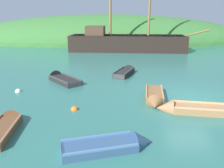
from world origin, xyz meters
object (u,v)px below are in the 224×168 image
buoy_white (19,92)px  rowboat_portside (126,72)px  rowboat_far (195,110)px  buoy_orange (75,110)px  rowboat_outer_right (6,127)px  sailing_ship (126,45)px  rowboat_outer_left (155,98)px  rowboat_near_dock (61,80)px  rowboat_center (114,146)px

buoy_white → rowboat_portside: bearing=33.0°
rowboat_far → buoy_orange: (-5.70, 0.30, -0.11)m
rowboat_outer_right → rowboat_portside: (5.35, 8.98, 0.04)m
sailing_ship → buoy_white: (-7.33, -15.85, -0.75)m
rowboat_outer_right → rowboat_outer_left: 7.34m
sailing_ship → rowboat_near_dock: 14.53m
rowboat_portside → rowboat_outer_left: size_ratio=1.05×
rowboat_outer_right → buoy_white: bearing=11.8°
rowboat_portside → rowboat_near_dock: size_ratio=1.00×
rowboat_portside → buoy_white: size_ratio=8.77×
rowboat_far → buoy_orange: 5.71m
sailing_ship → buoy_orange: bearing=-96.6°
rowboat_outer_right → rowboat_near_dock: (0.76, 6.99, 0.01)m
rowboat_outer_right → rowboat_center: rowboat_center is taller
rowboat_near_dock → buoy_orange: (1.71, -5.05, -0.09)m
sailing_ship → rowboat_outer_left: sailing_ship is taller
sailing_ship → rowboat_far: sailing_ship is taller
sailing_ship → rowboat_center: 22.03m
rowboat_portside → rowboat_outer_left: 5.81m
rowboat_far → sailing_ship: bearing=-73.9°
rowboat_near_dock → rowboat_center: bearing=162.4°
rowboat_far → rowboat_portside: size_ratio=1.27×
rowboat_far → buoy_orange: bearing=6.6°
rowboat_far → rowboat_near_dock: 9.14m
rowboat_near_dock → buoy_white: 3.11m
rowboat_outer_right → rowboat_outer_left: (6.56, 3.30, 0.04)m
sailing_ship → rowboat_far: 19.00m
rowboat_portside → sailing_ship: bearing=18.1°
rowboat_outer_left → buoy_white: bearing=-91.8°
rowboat_near_dock → buoy_orange: bearing=158.1°
rowboat_near_dock → buoy_orange: 5.33m
rowboat_near_dock → buoy_white: size_ratio=8.77×
sailing_ship → rowboat_far: size_ratio=4.17×
rowboat_center → buoy_orange: rowboat_center is taller
rowboat_center → buoy_white: (-5.65, 6.11, -0.09)m
rowboat_outer_right → rowboat_portside: rowboat_portside is taller
sailing_ship → rowboat_portside: size_ratio=5.27×
buoy_white → rowboat_center: bearing=-47.3°
rowboat_portside → rowboat_outer_left: (1.21, -5.68, -0.01)m
sailing_ship → rowboat_outer_left: (0.53, -17.22, -0.64)m
sailing_ship → rowboat_outer_left: bearing=-84.0°
rowboat_outer_left → rowboat_portside: bearing=-159.9°
rowboat_center → rowboat_near_dock: size_ratio=1.03×
rowboat_center → rowboat_far: bearing=24.4°
sailing_ship → rowboat_near_dock: size_ratio=5.27×
rowboat_outer_right → buoy_orange: bearing=-55.7°
rowboat_far → rowboat_outer_left: bearing=-36.0°
rowboat_far → rowboat_center: 4.92m
rowboat_far → rowboat_near_dock: bearing=-26.2°
rowboat_near_dock → sailing_ship: bearing=-61.9°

